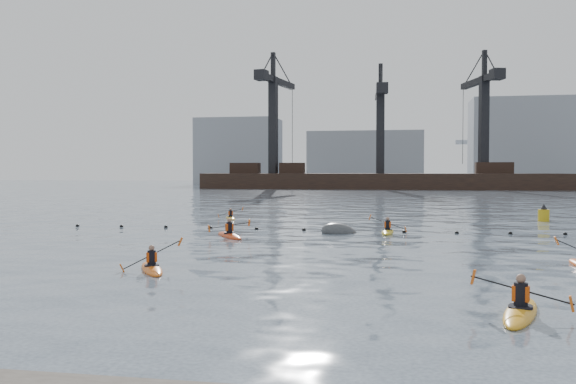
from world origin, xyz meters
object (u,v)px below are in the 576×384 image
(kayaker_5, at_px, (231,218))
(mooring_buoy, at_px, (339,233))
(kayaker_0, at_px, (152,267))
(nav_buoy, at_px, (544,215))
(kayaker_3, at_px, (388,231))
(kayaker_2, at_px, (229,235))
(kayaker_1, at_px, (521,310))

(kayaker_5, height_order, mooring_buoy, kayaker_5)
(kayaker_0, distance_m, nav_buoy, 32.02)
(kayaker_5, relative_size, mooring_buoy, 1.27)
(kayaker_3, relative_size, mooring_buoy, 1.45)
(kayaker_2, xyz_separation_m, mooring_buoy, (5.80, 3.05, -0.11))
(kayaker_0, distance_m, mooring_buoy, 15.51)
(kayaker_2, xyz_separation_m, nav_buoy, (19.52, 14.15, 0.32))
(kayaker_1, height_order, mooring_buoy, kayaker_1)
(kayaker_5, xyz_separation_m, nav_buoy, (22.87, 1.97, 0.34))
(mooring_buoy, height_order, nav_buoy, nav_buoy)
(kayaker_1, distance_m, nav_buoy, 31.29)
(kayaker_3, bearing_deg, mooring_buoy, -162.63)
(kayaker_0, xyz_separation_m, kayaker_2, (-0.30, 11.45, 0.01))
(kayaker_1, relative_size, mooring_buoy, 1.64)
(kayaker_3, xyz_separation_m, kayaker_5, (-11.91, 8.40, -0.01))
(kayaker_3, height_order, mooring_buoy, kayaker_3)
(nav_buoy, bearing_deg, kayaker_2, -144.06)
(kayaker_5, bearing_deg, kayaker_3, -58.46)
(mooring_buoy, bearing_deg, kayaker_3, 14.95)
(kayaker_0, relative_size, kayaker_1, 0.85)
(kayaker_1, relative_size, kayaker_3, 1.13)
(kayaker_1, xyz_separation_m, kayaker_5, (-15.58, 28.46, -0.02))
(kayaker_0, bearing_deg, kayaker_5, 69.27)
(kayaker_0, bearing_deg, kayaker_3, 32.02)
(nav_buoy, bearing_deg, kayaker_3, -136.61)
(kayaker_0, bearing_deg, mooring_buoy, 39.73)
(kayaker_2, height_order, kayaker_3, kayaker_3)
(kayaker_0, relative_size, nav_buoy, 2.23)
(kayaker_0, bearing_deg, nav_buoy, 23.59)
(kayaker_1, height_order, kayaker_2, kayaker_1)
(mooring_buoy, bearing_deg, kayaker_2, -152.23)
(kayaker_2, distance_m, nav_buoy, 24.12)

